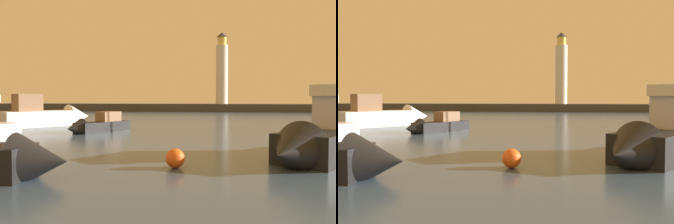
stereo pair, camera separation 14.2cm
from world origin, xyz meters
The scene contains 7 objects.
ground_plane centered at (0.00, 32.85, 0.00)m, with size 220.00×220.00×0.00m, color #384C60.
breakwater centered at (0.00, 65.71, 0.72)m, with size 84.75×4.85×1.43m, color #423F3D.
lighthouse centered at (2.35, 65.71, 7.80)m, with size 2.22×2.22×13.45m.
motorboat_0 centered at (6.69, 13.47, 1.02)m, with size 6.77×8.57×3.62m.
motorboat_3 centered at (-7.10, 23.36, 0.52)m, with size 3.96×5.60×1.79m.
motorboat_4 centered at (-13.49, 28.68, 0.92)m, with size 7.02×8.29×3.35m.
mooring_buoy centered at (0.59, 10.51, 0.36)m, with size 0.73×0.73×0.73m, color #EA5919.
Camera 1 is at (2.28, -2.67, 2.64)m, focal length 38.26 mm.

